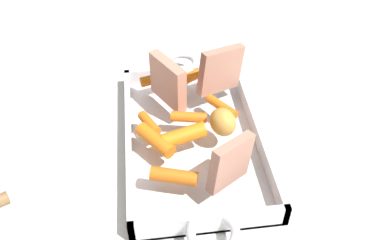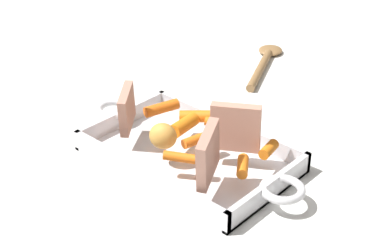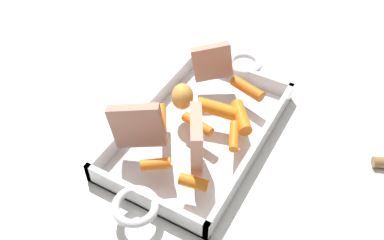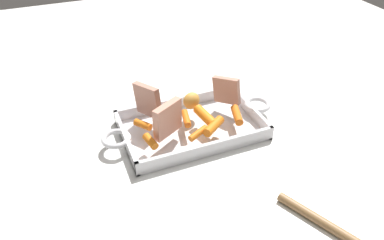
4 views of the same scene
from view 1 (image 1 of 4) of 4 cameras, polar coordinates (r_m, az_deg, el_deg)
The scene contains 14 objects.
ground_plane at distance 0.67m, azimuth 0.21°, elevation -3.25°, with size 2.21×2.21×0.00m, color white.
roasting_dish at distance 0.66m, azimuth 0.21°, elevation -2.57°, with size 0.44×0.21×0.04m.
roast_slice_thin at distance 0.55m, azimuth 5.29°, elevation -5.82°, with size 0.01×0.07×0.07m, color tan.
roast_slice_thick at distance 0.70m, azimuth 3.91°, elevation 6.80°, with size 0.01×0.08×0.08m, color tan.
roast_slice_outer at distance 0.67m, azimuth -3.33°, elevation 5.25°, with size 0.02×0.08×0.08m, color tan.
baby_carrot_short at distance 0.64m, azimuth -5.85°, elevation -0.44°, with size 0.01×0.01×0.05m, color orange.
baby_carrot_center_left at distance 0.67m, azimuth 4.09°, elevation 1.85°, with size 0.01×0.01×0.06m, color orange.
baby_carrot_northwest at distance 0.61m, azimuth -5.03°, elevation -2.75°, with size 0.02×0.02×0.07m, color orange.
baby_carrot_northeast at distance 0.57m, azimuth -2.47°, elevation -7.66°, with size 0.02×0.02×0.06m, color orange.
baby_carrot_long at distance 0.62m, azimuth -1.13°, elevation -2.12°, with size 0.02×0.02×0.07m, color orange.
baby_carrot_center_right at distance 0.73m, azimuth -5.41°, elevation 5.50°, with size 0.02×0.02×0.04m, color orange.
baby_carrot_southwest at distance 0.73m, azimuth -0.31°, elevation 5.83°, with size 0.02×0.02×0.04m, color orange.
baby_carrot_southeast at distance 0.65m, azimuth -0.43°, elevation 0.40°, with size 0.02×0.02×0.06m, color orange.
potato_near_roast at distance 0.62m, azimuth 4.22°, elevation -0.28°, with size 0.04×0.04×0.04m, color gold.
Camera 1 is at (-0.47, 0.06, 0.48)m, focal length 39.06 mm.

